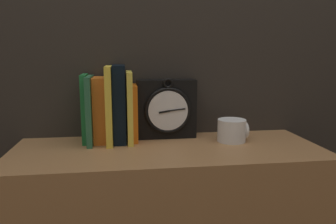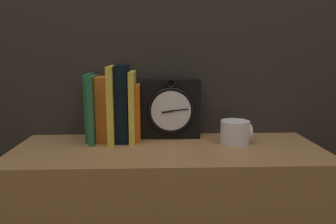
# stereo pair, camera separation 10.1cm
# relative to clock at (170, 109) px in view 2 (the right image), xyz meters

# --- Properties ---
(clock) EXTENTS (0.20, 0.08, 0.21)m
(clock) POSITION_rel_clock_xyz_m (0.00, 0.00, 0.00)
(clock) COLOR black
(clock) RESTS_ON bookshelf
(book_slot0_green) EXTENTS (0.02, 0.11, 0.23)m
(book_slot0_green) POSITION_rel_clock_xyz_m (-0.28, -0.02, 0.01)
(book_slot0_green) COLOR #1F7236
(book_slot0_green) RESTS_ON bookshelf
(book_slot1_green) EXTENTS (0.02, 0.15, 0.22)m
(book_slot1_green) POSITION_rel_clock_xyz_m (-0.26, -0.04, 0.01)
(book_slot1_green) COLOR #2A6342
(book_slot1_green) RESTS_ON bookshelf
(book_slot2_orange) EXTENTS (0.04, 0.12, 0.22)m
(book_slot2_orange) POSITION_rel_clock_xyz_m (-0.23, -0.02, 0.01)
(book_slot2_orange) COLOR orange
(book_slot2_orange) RESTS_ON bookshelf
(book_slot3_yellow) EXTENTS (0.02, 0.16, 0.25)m
(book_slot3_yellow) POSITION_rel_clock_xyz_m (-0.20, -0.04, 0.02)
(book_slot3_yellow) COLOR yellow
(book_slot3_yellow) RESTS_ON bookshelf
(book_slot4_black) EXTENTS (0.04, 0.13, 0.26)m
(book_slot4_black) POSITION_rel_clock_xyz_m (-0.16, -0.03, 0.03)
(book_slot4_black) COLOR black
(book_slot4_black) RESTS_ON bookshelf
(book_slot5_yellow) EXTENTS (0.02, 0.15, 0.24)m
(book_slot5_yellow) POSITION_rel_clock_xyz_m (-0.13, -0.03, 0.02)
(book_slot5_yellow) COLOR yellow
(book_slot5_yellow) RESTS_ON bookshelf
(book_slot6_orange) EXTENTS (0.02, 0.12, 0.19)m
(book_slot6_orange) POSITION_rel_clock_xyz_m (-0.11, -0.02, -0.01)
(book_slot6_orange) COLOR orange
(book_slot6_orange) RESTS_ON bookshelf
(mug) EXTENTS (0.10, 0.10, 0.08)m
(mug) POSITION_rel_clock_xyz_m (0.21, -0.09, -0.06)
(mug) COLOR white
(mug) RESTS_ON bookshelf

